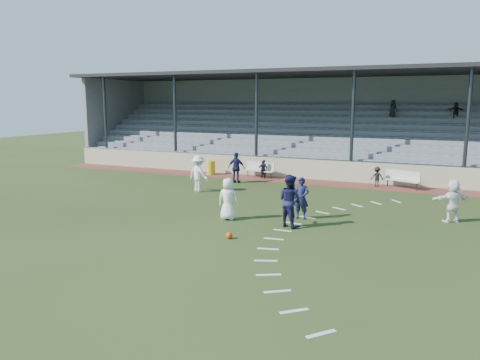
% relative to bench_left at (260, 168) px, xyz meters
% --- Properties ---
extents(ground, '(90.00, 90.00, 0.00)m').
position_rel_bench_left_xyz_m(ground, '(2.41, -10.84, -0.58)').
color(ground, '#293917').
rests_on(ground, ground).
extents(cinder_track, '(34.00, 2.00, 0.02)m').
position_rel_bench_left_xyz_m(cinder_track, '(2.41, -0.34, -0.57)').
color(cinder_track, brown).
rests_on(cinder_track, ground).
extents(retaining_wall, '(34.00, 0.18, 1.20)m').
position_rel_bench_left_xyz_m(retaining_wall, '(2.41, 0.71, 0.02)').
color(retaining_wall, '#B8B08E').
rests_on(retaining_wall, ground).
extents(bench_left, '(2.04, 0.83, 0.95)m').
position_rel_bench_left_xyz_m(bench_left, '(0.00, 0.00, 0.00)').
color(bench_left, beige).
rests_on(bench_left, cinder_track).
extents(bench_right, '(2.00, 1.19, 0.95)m').
position_rel_bench_left_xyz_m(bench_right, '(8.41, -0.19, 0.00)').
color(bench_right, beige).
rests_on(bench_right, cinder_track).
extents(trash_bin, '(0.55, 0.55, 0.88)m').
position_rel_bench_left_xyz_m(trash_bin, '(-3.30, -0.26, -0.12)').
color(trash_bin, gold).
rests_on(trash_bin, cinder_track).
extents(football, '(0.23, 0.23, 0.23)m').
position_rel_bench_left_xyz_m(football, '(3.91, -12.57, -0.47)').
color(football, '#D9430C').
rests_on(football, ground).
extents(player_white_lead, '(0.89, 0.64, 1.69)m').
position_rel_bench_left_xyz_m(player_white_lead, '(2.73, -10.21, 0.26)').
color(player_white_lead, white).
rests_on(player_white_lead, ground).
extents(player_navy_lead, '(0.62, 0.42, 1.69)m').
position_rel_bench_left_xyz_m(player_navy_lead, '(5.36, -8.87, 0.26)').
color(player_navy_lead, '#16173D').
rests_on(player_navy_lead, ground).
extents(player_navy_mid, '(1.19, 1.08, 2.00)m').
position_rel_bench_left_xyz_m(player_navy_mid, '(5.30, -10.19, 0.41)').
color(player_navy_mid, '#16173D').
rests_on(player_navy_mid, ground).
extents(player_white_wing, '(1.37, 1.01, 1.91)m').
position_rel_bench_left_xyz_m(player_white_wing, '(-1.22, -5.57, 0.37)').
color(player_white_wing, white).
rests_on(player_white_wing, ground).
extents(player_navy_wing, '(1.05, 0.48, 1.76)m').
position_rel_bench_left_xyz_m(player_navy_wing, '(-0.54, -2.31, 0.30)').
color(player_navy_wing, '#16173D').
rests_on(player_navy_wing, ground).
extents(player_white_back, '(1.57, 1.33, 1.70)m').
position_rel_bench_left_xyz_m(player_white_back, '(10.89, -6.91, 0.26)').
color(player_white_back, white).
rests_on(player_white_back, ground).
extents(sub_left_near, '(0.43, 0.28, 1.16)m').
position_rel_bench_left_xyz_m(sub_left_near, '(0.36, -0.30, 0.01)').
color(sub_left_near, black).
rests_on(sub_left_near, cinder_track).
extents(sub_left_far, '(0.69, 0.43, 1.09)m').
position_rel_bench_left_xyz_m(sub_left_far, '(0.33, -0.31, -0.02)').
color(sub_left_far, black).
rests_on(sub_left_far, cinder_track).
extents(sub_right, '(0.81, 0.65, 1.10)m').
position_rel_bench_left_xyz_m(sub_right, '(7.08, -0.30, -0.01)').
color(sub_right, black).
rests_on(sub_right, cinder_track).
extents(grandstand, '(34.60, 9.00, 6.61)m').
position_rel_bench_left_xyz_m(grandstand, '(2.41, 5.42, 1.62)').
color(grandstand, gray).
rests_on(grandstand, ground).
extents(penalty_arc, '(3.89, 14.63, 0.01)m').
position_rel_bench_left_xyz_m(penalty_arc, '(6.53, -10.84, -0.58)').
color(penalty_arc, silver).
rests_on(penalty_arc, ground).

